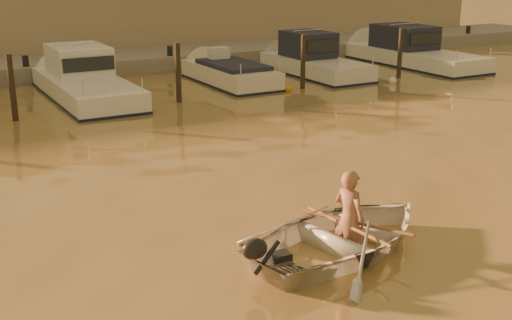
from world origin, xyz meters
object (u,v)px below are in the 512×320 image
dinghy (345,235)px  moored_boat_3 (230,78)px  moored_boat_5 (414,51)px  moored_boat_4 (315,60)px  waterfront_building (79,6)px  moored_boat_2 (85,80)px  person (349,218)px

dinghy → moored_boat_3: moored_boat_3 is taller
moored_boat_3 → moored_boat_5: bearing=0.0°
moored_boat_4 → waterfront_building: 13.09m
moored_boat_4 → moored_boat_5: (5.45, 0.00, 0.00)m
moored_boat_3 → dinghy: bearing=-109.9°
dinghy → moored_boat_3: (5.19, 14.31, -0.04)m
dinghy → moored_boat_3: size_ratio=0.65×
moored_boat_2 → moored_boat_4: (9.63, 0.00, 0.00)m
person → moored_boat_5: bearing=-57.8°
moored_boat_2 → moored_boat_3: moored_boat_2 is taller
person → moored_boat_3: bearing=-32.0°
moored_boat_3 → waterfront_building: size_ratio=0.12×
moored_boat_2 → moored_boat_5: same height
dinghy → moored_boat_2: bearing=-10.5°
moored_boat_2 → moored_boat_5: (15.08, 0.00, 0.00)m
waterfront_building → moored_boat_3: bearing=-75.4°
moored_boat_5 → dinghy: bearing=-135.6°
moored_boat_2 → waterfront_building: waterfront_building is taller
waterfront_building → moored_boat_4: bearing=-58.0°
person → waterfront_building: (2.22, 25.29, 1.87)m
moored_boat_4 → moored_boat_2: bearing=180.0°
moored_boat_3 → moored_boat_4: size_ratio=0.89×
person → waterfront_building: bearing=-17.4°
dinghy → person: bearing=-90.0°
dinghy → person: person is taller
moored_boat_5 → moored_boat_3: bearing=180.0°
dinghy → moored_boat_4: bearing=-45.0°
waterfront_building → person: bearing=-95.0°
moored_boat_4 → waterfront_building: (-6.86, 11.00, 1.77)m
moored_boat_3 → moored_boat_2: bearing=180.0°
person → moored_boat_5: 20.38m
moored_boat_3 → person: bearing=-109.6°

